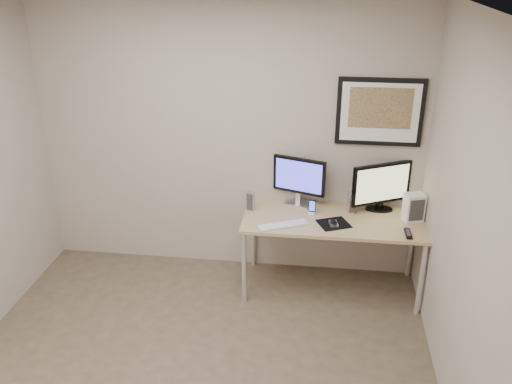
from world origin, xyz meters
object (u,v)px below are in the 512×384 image
Objects in this scene: desk at (333,225)px; monitor_large at (299,179)px; keyboard at (283,225)px; speaker_right at (352,202)px; framed_art at (380,112)px; fan_unit at (414,207)px; phone_dock at (312,207)px; monitor_tv at (381,186)px; speaker_left at (251,201)px.

desk is 3.29× the size of monitor_large.
monitor_large is (-0.33, 0.26, 0.32)m from desk.
keyboard reaches higher than desk.
monitor_large is at bearing 153.58° from speaker_right.
monitor_large is at bearing -173.79° from framed_art.
fan_unit is (0.34, -0.28, -0.77)m from framed_art.
speaker_right is at bearing 23.96° from phone_dock.
framed_art is 0.66m from monitor_tv.
monitor_large is at bearing 151.11° from fan_unit.
monitor_tv is at bearing 14.42° from speaker_left.
speaker_right is at bearing 5.35° from keyboard.
monitor_large is 0.49m from speaker_left.
monitor_large is (-0.68, -0.07, -0.64)m from framed_art.
monitor_large reaches higher than speaker_right.
monitor_tv reaches higher than keyboard.
monitor_tv reaches higher than speaker_left.
monitor_tv is 2.88× the size of speaker_left.
speaker_left is 1.35× the size of phone_dock.
keyboard is at bearing 175.34° from fan_unit.
speaker_right is at bearing 5.13° from monitor_large.
speaker_left is (-0.75, 0.08, 0.16)m from desk.
fan_unit is at bearing 4.33° from desk.
monitor_tv is 1.18× the size of keyboard.
speaker_right is 0.80× the size of fan_unit.
framed_art is at bearing 24.62° from monitor_large.
monitor_large reaches higher than speaker_left.
speaker_right reaches higher than keyboard.
speaker_right is at bearing 11.48° from speaker_left.
fan_unit is (1.12, 0.25, 0.12)m from keyboard.
keyboard is (0.32, -0.28, -0.08)m from speaker_left.
speaker_right reaches higher than desk.
fan_unit reaches higher than speaker_left.
monitor_large reaches higher than phone_dock.
monitor_tv is 3.90× the size of phone_dock.
fan_unit is at bearing 6.38° from speaker_left.
phone_dock is 0.37m from keyboard.
speaker_left is at bearing -138.64° from monitor_large.
monitor_large is 2.64× the size of speaker_left.
phone_dock is at bearing -35.39° from monitor_large.
speaker_right is (-0.25, -0.08, -0.14)m from monitor_tv.
monitor_large is 1.94× the size of fan_unit.
keyboard is at bearing -118.04° from phone_dock.
fan_unit is (0.53, -0.09, 0.02)m from speaker_right.
phone_dock is 0.54× the size of fan_unit.
monitor_large is 0.53m from keyboard.
monitor_tv is at bearing 4.03° from speaker_right.
speaker_right is 0.69m from keyboard.
desk is 3.54× the size of keyboard.
fan_unit reaches higher than speaker_right.
desk is 0.72m from fan_unit.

